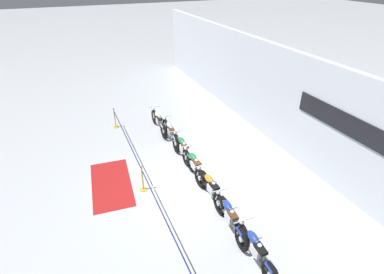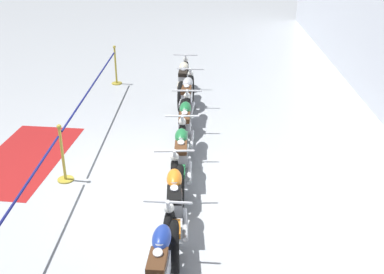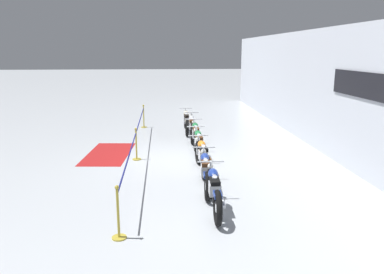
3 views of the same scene
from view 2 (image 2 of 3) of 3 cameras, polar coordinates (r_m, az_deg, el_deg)
The scene contains 10 objects.
ground_plane at distance 8.39m, azimuth -6.08°, elevation -5.26°, with size 120.00×120.00×0.00m, color #B2B7BC.
motorcycle_cream_0 at distance 11.84m, azimuth -1.00°, elevation 6.57°, with size 2.39×0.62×0.95m.
motorcycle_silver_1 at distance 10.60m, azimuth -0.58°, elevation 4.46°, with size 2.44×0.62×0.97m.
motorcycle_green_2 at distance 9.23m, azimuth -0.82°, elevation 1.12°, with size 2.46×0.62×0.96m.
motorcycle_green_3 at distance 8.14m, azimuth -1.26°, elevation -2.46°, with size 2.28×0.62×0.93m.
motorcycle_orange_4 at distance 6.89m, azimuth -2.06°, elevation -7.99°, with size 2.37×0.62×0.93m.
motorcycle_blue_5 at distance 5.78m, azimuth -3.75°, elevation -15.32°, with size 2.26×0.62×0.93m.
stanchion_far_left at distance 9.57m, azimuth -13.02°, elevation 3.09°, with size 10.48×0.28×1.05m.
stanchion_mid_left at distance 8.50m, azimuth -14.99°, elevation -2.87°, with size 0.28×0.28×1.05m.
floor_banner at distance 9.63m, azimuth -19.31°, elevation -2.39°, with size 2.94×1.40×0.01m, color maroon.
Camera 2 is at (7.17, 1.09, 4.20)m, focal length 45.00 mm.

